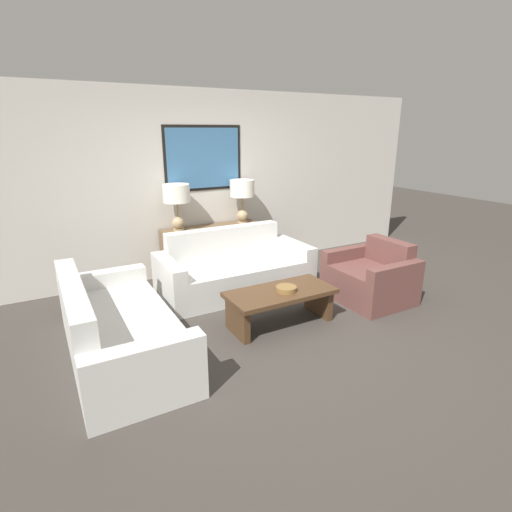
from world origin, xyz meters
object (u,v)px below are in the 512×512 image
object	(u,v)px
table_lamp_right	(242,192)
decorative_bowl	(286,289)
couch_by_side	(117,331)
armchair_near_back_wall	(371,279)
console_table	(213,250)
couch_by_back_wall	(234,271)
table_lamp_left	(177,198)
coffee_table	(280,299)

from	to	relation	value
table_lamp_right	decorative_bowl	bearing A→B (deg)	-103.45
couch_by_side	armchair_near_back_wall	xyz separation A→B (m)	(3.11, -0.14, 0.00)
console_table	couch_by_back_wall	size ratio (longest dim) A/B	0.74
table_lamp_left	decorative_bowl	xyz separation A→B (m)	(0.55, -1.93, -0.77)
table_lamp_left	armchair_near_back_wall	size ratio (longest dim) A/B	0.67
couch_by_back_wall	coffee_table	bearing A→B (deg)	-89.97
console_table	decorative_bowl	bearing A→B (deg)	-88.63
table_lamp_left	decorative_bowl	size ratio (longest dim) A/B	2.86
armchair_near_back_wall	decorative_bowl	bearing A→B (deg)	-176.76
coffee_table	couch_by_back_wall	bearing A→B (deg)	90.03
console_table	table_lamp_right	bearing A→B (deg)	0.00
decorative_bowl	coffee_table	bearing A→B (deg)	136.52
console_table	decorative_bowl	world-z (taller)	console_table
couch_by_side	armchair_near_back_wall	size ratio (longest dim) A/B	2.08
coffee_table	armchair_near_back_wall	xyz separation A→B (m)	(1.39, 0.03, -0.02)
table_lamp_right	table_lamp_left	bearing A→B (deg)	180.00
couch_by_back_wall	coffee_table	world-z (taller)	couch_by_back_wall
table_lamp_right	couch_by_back_wall	size ratio (longest dim) A/B	0.32
table_lamp_right	coffee_table	world-z (taller)	table_lamp_right
console_table	coffee_table	xyz separation A→B (m)	(0.00, -1.88, -0.07)
console_table	armchair_near_back_wall	distance (m)	2.32
table_lamp_left	armchair_near_back_wall	distance (m)	2.81
couch_by_back_wall	decorative_bowl	distance (m)	1.21
decorative_bowl	table_lamp_left	bearing A→B (deg)	106.02
table_lamp_right	coffee_table	distance (m)	2.15
couch_by_back_wall	decorative_bowl	world-z (taller)	couch_by_back_wall
console_table	table_lamp_left	world-z (taller)	table_lamp_left
couch_by_side	coffee_table	xyz separation A→B (m)	(1.72, -0.18, 0.03)
table_lamp_right	console_table	bearing A→B (deg)	-180.00
table_lamp_right	couch_by_side	xyz separation A→B (m)	(-2.23, -1.71, -0.93)
couch_by_back_wall	decorative_bowl	bearing A→B (deg)	-87.79
couch_by_back_wall	decorative_bowl	xyz separation A→B (m)	(0.05, -1.20, 0.16)
coffee_table	table_lamp_right	bearing A→B (deg)	74.95
console_table	armchair_near_back_wall	world-z (taller)	armchair_near_back_wall
console_table	coffee_table	world-z (taller)	console_table
couch_by_side	couch_by_back_wall	bearing A→B (deg)	29.57
table_lamp_left	couch_by_back_wall	size ratio (longest dim) A/B	0.32
couch_by_back_wall	armchair_near_back_wall	world-z (taller)	couch_by_back_wall
couch_by_side	coffee_table	distance (m)	1.73
console_table	decorative_bowl	size ratio (longest dim) A/B	6.51
table_lamp_right	couch_by_back_wall	world-z (taller)	table_lamp_right
console_table	table_lamp_right	size ratio (longest dim) A/B	2.28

